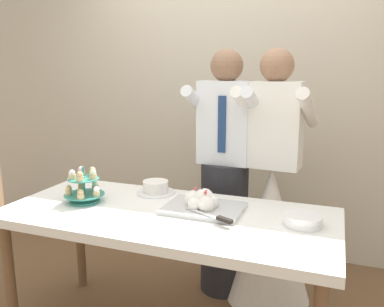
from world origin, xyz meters
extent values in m
cube|color=beige|center=(0.00, 1.39, 1.45)|extent=(5.20, 0.10, 2.90)
cube|color=white|center=(0.00, 0.00, 0.75)|extent=(1.80, 0.80, 0.05)
cylinder|color=brown|center=(-0.82, -0.32, 0.36)|extent=(0.06, 0.06, 0.72)
cylinder|color=brown|center=(-0.82, 0.32, 0.36)|extent=(0.06, 0.06, 0.72)
cylinder|color=brown|center=(0.82, 0.32, 0.36)|extent=(0.06, 0.06, 0.72)
cylinder|color=teal|center=(-0.51, -0.01, 0.78)|extent=(0.17, 0.17, 0.01)
cylinder|color=teal|center=(-0.51, -0.01, 0.88)|extent=(0.01, 0.01, 0.21)
cylinder|color=teal|center=(-0.51, -0.01, 0.82)|extent=(0.23, 0.23, 0.01)
cylinder|color=#D1B784|center=(-0.43, -0.02, 0.84)|extent=(0.04, 0.04, 0.03)
sphere|color=white|center=(-0.43, -0.02, 0.86)|extent=(0.04, 0.04, 0.04)
cylinder|color=#D1B784|center=(-0.50, 0.07, 0.84)|extent=(0.04, 0.04, 0.03)
sphere|color=beige|center=(-0.50, 0.07, 0.86)|extent=(0.04, 0.04, 0.04)
cylinder|color=#D1B784|center=(-0.58, 0.05, 0.84)|extent=(0.04, 0.04, 0.03)
sphere|color=#D6B27A|center=(-0.58, 0.05, 0.86)|extent=(0.04, 0.04, 0.04)
cylinder|color=#D1B784|center=(-0.59, -0.06, 0.84)|extent=(0.04, 0.04, 0.03)
sphere|color=#D6B27A|center=(-0.59, -0.06, 0.86)|extent=(0.04, 0.04, 0.04)
cylinder|color=#D1B784|center=(-0.48, -0.09, 0.84)|extent=(0.04, 0.04, 0.03)
sphere|color=#D6B27A|center=(-0.48, -0.09, 0.86)|extent=(0.04, 0.04, 0.04)
cylinder|color=teal|center=(-0.51, -0.01, 0.92)|extent=(0.18, 0.18, 0.01)
cylinder|color=#D1B784|center=(-0.45, -0.01, 0.93)|extent=(0.04, 0.04, 0.03)
sphere|color=beige|center=(-0.45, -0.01, 0.96)|extent=(0.04, 0.04, 0.04)
cylinder|color=#D1B784|center=(-0.49, 0.04, 0.93)|extent=(0.04, 0.04, 0.03)
sphere|color=#D6B27A|center=(-0.49, 0.04, 0.96)|extent=(0.04, 0.04, 0.04)
cylinder|color=#D1B784|center=(-0.56, 0.03, 0.93)|extent=(0.04, 0.04, 0.03)
sphere|color=#EAB7C6|center=(-0.56, 0.03, 0.96)|extent=(0.04, 0.04, 0.04)
cylinder|color=#D1B784|center=(-0.56, -0.06, 0.93)|extent=(0.04, 0.04, 0.03)
sphere|color=white|center=(-0.56, -0.06, 0.96)|extent=(0.04, 0.04, 0.04)
cylinder|color=#D1B784|center=(-0.49, -0.07, 0.93)|extent=(0.04, 0.04, 0.03)
sphere|color=#D6B27A|center=(-0.49, -0.07, 0.96)|extent=(0.04, 0.04, 0.04)
cube|color=silver|center=(0.18, 0.09, 0.79)|extent=(0.42, 0.31, 0.02)
sphere|color=white|center=(0.22, 0.09, 0.83)|extent=(0.08, 0.08, 0.08)
sphere|color=white|center=(0.20, 0.13, 0.82)|extent=(0.07, 0.07, 0.07)
sphere|color=white|center=(0.16, 0.13, 0.83)|extent=(0.09, 0.09, 0.09)
sphere|color=white|center=(0.12, 0.09, 0.83)|extent=(0.10, 0.10, 0.10)
sphere|color=white|center=(0.15, 0.03, 0.82)|extent=(0.07, 0.07, 0.07)
sphere|color=white|center=(0.21, 0.04, 0.83)|extent=(0.09, 0.09, 0.09)
sphere|color=white|center=(0.18, 0.09, 0.84)|extent=(0.11, 0.11, 0.11)
sphere|color=#DB474C|center=(0.20, 0.05, 0.89)|extent=(0.02, 0.02, 0.02)
sphere|color=#DB474C|center=(0.13, 0.10, 0.89)|extent=(0.02, 0.02, 0.02)
sphere|color=#2D1938|center=(0.17, 0.09, 0.89)|extent=(0.02, 0.02, 0.02)
sphere|color=#B21923|center=(0.20, 0.08, 0.89)|extent=(0.02, 0.02, 0.02)
sphere|color=#B21923|center=(0.19, 0.15, 0.87)|extent=(0.02, 0.02, 0.02)
sphere|color=#2D1938|center=(0.18, 0.08, 0.88)|extent=(0.02, 0.02, 0.02)
cube|color=silver|center=(0.21, -0.02, 0.80)|extent=(0.22, 0.11, 0.00)
cube|color=black|center=(0.35, -0.08, 0.81)|extent=(0.09, 0.06, 0.02)
cylinder|color=white|center=(0.71, 0.07, 0.78)|extent=(0.19, 0.19, 0.01)
cylinder|color=white|center=(0.70, 0.07, 0.79)|extent=(0.19, 0.19, 0.01)
cylinder|color=white|center=(0.70, 0.07, 0.80)|extent=(0.19, 0.19, 0.01)
cylinder|color=white|center=(0.71, 0.07, 0.81)|extent=(0.19, 0.19, 0.01)
cylinder|color=white|center=(0.71, 0.06, 0.82)|extent=(0.19, 0.19, 0.01)
cylinder|color=white|center=(-0.20, 0.28, 0.78)|extent=(0.24, 0.24, 0.01)
cylinder|color=white|center=(-0.20, 0.28, 0.82)|extent=(0.16, 0.16, 0.07)
cylinder|color=#232328|center=(0.14, 0.64, 0.46)|extent=(0.32, 0.32, 0.92)
cube|color=white|center=(0.14, 0.64, 1.19)|extent=(0.35, 0.21, 0.54)
sphere|color=#8C664C|center=(0.14, 0.64, 1.55)|extent=(0.21, 0.21, 0.21)
cylinder|color=white|center=(-0.04, 0.65, 1.30)|extent=(0.09, 0.49, 0.28)
cylinder|color=white|center=(0.34, 0.63, 1.30)|extent=(0.09, 0.49, 0.28)
cube|color=navy|center=(0.15, 0.53, 1.19)|extent=(0.05, 0.01, 0.36)
cone|color=white|center=(0.46, 0.63, 0.46)|extent=(0.56, 0.56, 0.92)
cube|color=white|center=(0.46, 0.63, 1.19)|extent=(0.36, 0.23, 0.54)
sphere|color=#997054|center=(0.46, 0.63, 1.55)|extent=(0.21, 0.21, 0.21)
cylinder|color=white|center=(0.28, 0.65, 1.30)|extent=(0.12, 0.49, 0.28)
cylinder|color=white|center=(0.66, 0.62, 1.30)|extent=(0.12, 0.49, 0.28)
camera|label=1|loc=(0.83, -1.83, 1.52)|focal=36.67mm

